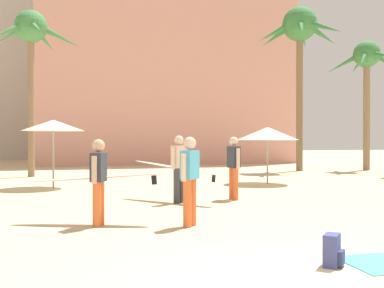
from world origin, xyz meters
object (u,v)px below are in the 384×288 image
(palm_tree_far_right, at_px, (31,38))
(palm_tree_far_left, at_px, (367,66))
(cafe_umbrella_3, at_px, (267,134))
(person_mid_left, at_px, (234,165))
(backpack, at_px, (333,251))
(person_near_left, at_px, (98,178))
(cafe_umbrella_1, at_px, (53,125))
(palm_tree_left, at_px, (300,33))
(person_far_left, at_px, (178,167))
(person_mid_right, at_px, (190,177))

(palm_tree_far_right, bearing_deg, palm_tree_far_left, 0.05)
(cafe_umbrella_3, relative_size, person_mid_left, 1.36)
(backpack, bearing_deg, person_near_left, 167.63)
(person_mid_left, bearing_deg, cafe_umbrella_1, -51.85)
(backpack, bearing_deg, cafe_umbrella_1, 150.20)
(cafe_umbrella_1, distance_m, cafe_umbrella_3, 7.72)
(cafe_umbrella_3, height_order, backpack, cafe_umbrella_3)
(cafe_umbrella_1, bearing_deg, cafe_umbrella_3, -4.18)
(palm_tree_left, relative_size, person_near_left, 3.13)
(cafe_umbrella_1, bearing_deg, person_far_left, -56.09)
(cafe_umbrella_3, xyz_separation_m, person_mid_left, (-2.85, -4.10, -0.93))
(palm_tree_far_left, relative_size, palm_tree_far_right, 0.95)
(person_near_left, bearing_deg, cafe_umbrella_3, -111.97)
(person_mid_left, bearing_deg, palm_tree_far_right, -66.83)
(person_mid_left, height_order, person_mid_right, person_mid_left)
(palm_tree_left, bearing_deg, cafe_umbrella_3, -126.86)
(person_mid_right, bearing_deg, person_near_left, -158.51)
(palm_tree_left, relative_size, cafe_umbrella_1, 3.71)
(palm_tree_left, distance_m, person_near_left, 18.41)
(palm_tree_left, relative_size, person_mid_right, 5.08)
(backpack, relative_size, person_far_left, 0.16)
(palm_tree_left, relative_size, person_far_left, 3.26)
(palm_tree_far_left, bearing_deg, person_near_left, -139.91)
(person_mid_right, bearing_deg, backpack, -29.67)
(palm_tree_left, relative_size, backpack, 20.53)
(palm_tree_far_left, bearing_deg, backpack, -126.77)
(cafe_umbrella_3, height_order, person_mid_right, cafe_umbrella_3)
(palm_tree_far_right, bearing_deg, person_near_left, -80.68)
(palm_tree_far_left, distance_m, cafe_umbrella_1, 17.19)
(backpack, distance_m, person_mid_left, 6.79)
(cafe_umbrella_1, relative_size, person_near_left, 0.84)
(cafe_umbrella_1, height_order, person_far_left, cafe_umbrella_1)
(palm_tree_left, height_order, palm_tree_far_right, palm_tree_left)
(cafe_umbrella_3, xyz_separation_m, backpack, (-3.94, -10.75, -1.67))
(palm_tree_far_left, height_order, palm_tree_far_right, palm_tree_far_right)
(palm_tree_left, xyz_separation_m, cafe_umbrella_1, (-12.30, -5.58, -5.09))
(cafe_umbrella_3, bearing_deg, palm_tree_far_right, 147.08)
(cafe_umbrella_1, xyz_separation_m, person_mid_right, (2.68, -8.13, -1.20))
(cafe_umbrella_1, xyz_separation_m, backpack, (3.75, -11.32, -1.93))
(person_near_left, bearing_deg, palm_tree_far_left, -118.08)
(person_far_left, relative_size, person_mid_left, 1.54)
(backpack, height_order, person_mid_left, person_mid_left)
(palm_tree_far_left, height_order, palm_tree_left, palm_tree_left)
(palm_tree_far_left, height_order, person_mid_left, palm_tree_far_left)
(person_mid_right, bearing_deg, cafe_umbrella_1, 149.96)
(person_mid_left, bearing_deg, person_mid_right, 50.13)
(palm_tree_far_left, relative_size, backpack, 16.54)
(person_far_left, bearing_deg, person_near_left, 102.14)
(palm_tree_far_right, xyz_separation_m, person_near_left, (2.07, -12.62, -5.24))
(palm_tree_far_right, bearing_deg, backpack, -73.69)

